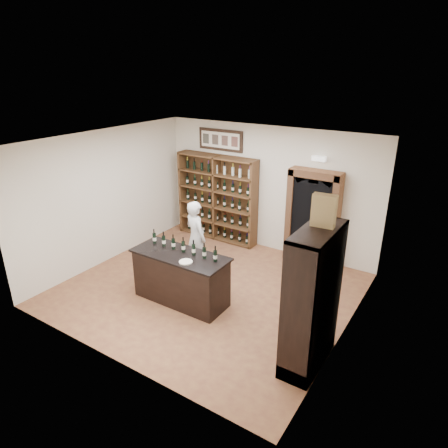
{
  "coord_description": "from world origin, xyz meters",
  "views": [
    {
      "loc": [
        4.1,
        -5.76,
        4.27
      ],
      "look_at": [
        0.2,
        0.3,
        1.38
      ],
      "focal_mm": 32.0,
      "sensor_mm": 36.0,
      "label": 1
    }
  ],
  "objects_px": {
    "tasting_counter": "(181,278)",
    "wine_crate": "(324,211)",
    "counter_bottle_0": "(154,238)",
    "wine_shelf": "(218,198)",
    "side_cabinet": "(312,320)",
    "shopkeeper": "(196,238)"
  },
  "relations": [
    {
      "from": "shopkeeper",
      "to": "counter_bottle_0",
      "type": "bearing_deg",
      "value": 95.38
    },
    {
      "from": "wine_shelf",
      "to": "wine_crate",
      "type": "height_order",
      "value": "wine_crate"
    },
    {
      "from": "side_cabinet",
      "to": "tasting_counter",
      "type": "bearing_deg",
      "value": 173.72
    },
    {
      "from": "wine_shelf",
      "to": "counter_bottle_0",
      "type": "height_order",
      "value": "wine_shelf"
    },
    {
      "from": "counter_bottle_0",
      "to": "shopkeeper",
      "type": "distance_m",
      "value": 1.06
    },
    {
      "from": "counter_bottle_0",
      "to": "wine_crate",
      "type": "xyz_separation_m",
      "value": [
        3.41,
        -0.27,
        1.32
      ]
    },
    {
      "from": "wine_shelf",
      "to": "wine_crate",
      "type": "bearing_deg",
      "value": -39.21
    },
    {
      "from": "wine_shelf",
      "to": "tasting_counter",
      "type": "relative_size",
      "value": 1.17
    },
    {
      "from": "shopkeeper",
      "to": "side_cabinet",
      "type": "bearing_deg",
      "value": 177.44
    },
    {
      "from": "side_cabinet",
      "to": "shopkeeper",
      "type": "height_order",
      "value": "side_cabinet"
    },
    {
      "from": "tasting_counter",
      "to": "side_cabinet",
      "type": "relative_size",
      "value": 0.85
    },
    {
      "from": "wine_shelf",
      "to": "tasting_counter",
      "type": "bearing_deg",
      "value": -69.44
    },
    {
      "from": "counter_bottle_0",
      "to": "wine_crate",
      "type": "height_order",
      "value": "wine_crate"
    },
    {
      "from": "tasting_counter",
      "to": "wine_crate",
      "type": "distance_m",
      "value": 3.32
    },
    {
      "from": "tasting_counter",
      "to": "shopkeeper",
      "type": "relative_size",
      "value": 1.14
    },
    {
      "from": "side_cabinet",
      "to": "shopkeeper",
      "type": "relative_size",
      "value": 1.34
    },
    {
      "from": "counter_bottle_0",
      "to": "wine_crate",
      "type": "bearing_deg",
      "value": -4.49
    },
    {
      "from": "wine_shelf",
      "to": "counter_bottle_0",
      "type": "xyz_separation_m",
      "value": [
        0.38,
        -2.82,
        0.01
      ]
    },
    {
      "from": "counter_bottle_0",
      "to": "side_cabinet",
      "type": "relative_size",
      "value": 0.14
    },
    {
      "from": "tasting_counter",
      "to": "wine_crate",
      "type": "relative_size",
      "value": 4.09
    },
    {
      "from": "side_cabinet",
      "to": "shopkeeper",
      "type": "distance_m",
      "value": 3.46
    },
    {
      "from": "shopkeeper",
      "to": "tasting_counter",
      "type": "bearing_deg",
      "value": 133.33
    }
  ]
}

